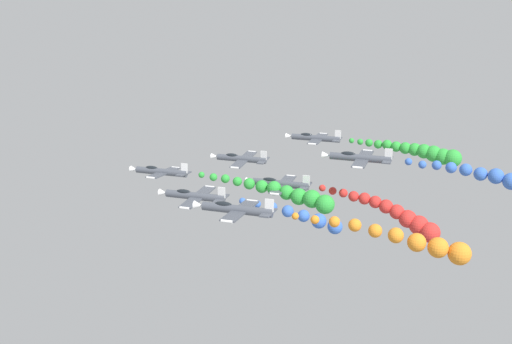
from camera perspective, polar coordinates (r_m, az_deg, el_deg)
The scene contains 13 objects.
airplane_lead at distance 106.01m, azimuth -8.54°, elevation 0.04°, with size 9.55×10.35×2.47m.
smoke_trail_lead at distance 95.81m, azimuth 3.10°, elevation -2.00°, with size 6.31×23.21×3.37m.
airplane_left_inner at distance 92.23m, azimuth -5.56°, elevation -2.13°, with size 9.57×10.35×2.33m.
smoke_trail_left_inner at distance 86.81m, azimuth 4.69°, elevation -4.12°, with size 2.46×14.95×3.34m.
airplane_right_inner at distance 112.02m, azimuth -1.39°, elevation 1.21°, with size 9.56×10.35×2.35m.
airplane_left_outer at distance 99.42m, azimuth 2.11°, elevation -1.04°, with size 9.57×10.35×2.33m.
smoke_trail_left_outer at distance 95.08m, azimuth 12.94°, elevation -3.96°, with size 5.22×18.46×6.01m.
airplane_right_outer at distance 78.00m, azimuth -1.83°, elevation -3.34°, with size 9.57×10.35×2.35m.
smoke_trail_right_outer at distance 75.02m, azimuth 14.38°, elevation -6.16°, with size 2.95×20.62×4.45m.
airplane_trailing at distance 118.07m, azimuth 5.28°, elevation 3.06°, with size 9.56×10.35×2.32m.
smoke_trail_trailing at distance 113.82m, azimuth 14.97°, elevation 1.69°, with size 4.86×19.79×3.38m.
airplane_high_slot at distance 95.14m, azimuth 9.20°, elevation 1.27°, with size 9.57×10.35×2.33m.
smoke_trail_high_slot at distance 92.61m, azimuth 20.43°, elevation -0.40°, with size 4.74×17.59×2.81m.
Camera 1 is at (-90.50, -29.98, 160.80)m, focal length 44.71 mm.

